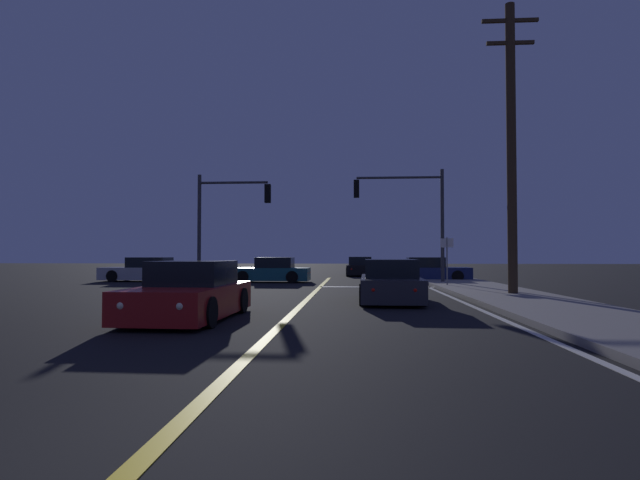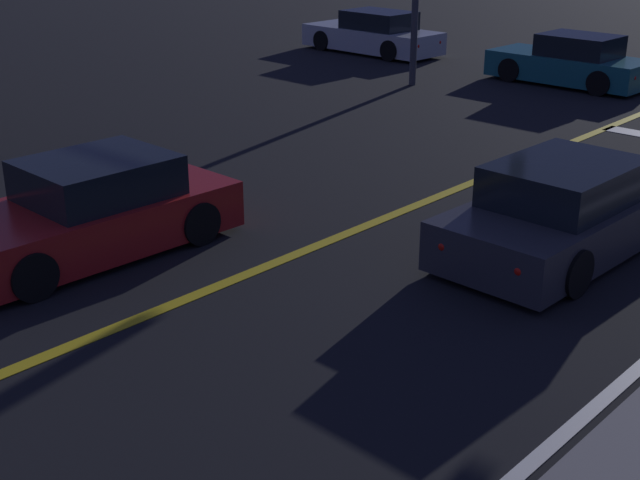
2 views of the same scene
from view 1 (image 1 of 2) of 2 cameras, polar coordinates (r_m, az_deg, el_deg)
The scene contains 14 objects.
sidewalk_right at distance 14.85m, azimuth 24.73°, elevation -6.99°, with size 3.20×38.75×0.15m, color gray.
lane_line_center at distance 13.97m, azimuth -2.51°, elevation -7.77°, with size 0.20×36.60×0.01m, color gold.
lane_line_edge_right at distance 14.30m, azimuth 17.73°, elevation -7.55°, with size 0.16×36.60×0.01m, color silver.
stop_bar at distance 23.15m, azimuth 6.47°, elevation -5.34°, with size 5.19×0.50×0.01m, color silver.
car_distant_tail_navy at distance 28.75m, azimuth 12.31°, elevation -3.45°, with size 4.37×1.95×1.34m.
car_side_waiting_teal at distance 27.27m, azimuth -5.56°, elevation -3.58°, with size 4.30×1.88×1.34m.
car_parked_curb_black at distance 35.53m, azimuth 4.62°, elevation -3.14°, with size 2.01×4.25×1.34m.
car_mid_block_red at distance 12.04m, azimuth -14.53°, elevation -5.95°, with size 2.07×4.33×1.34m.
car_lead_oncoming_silver at distance 29.63m, azimuth -19.20°, elevation -3.34°, with size 4.78×1.96×1.34m.
car_far_approaching_charcoal at distance 16.12m, azimuth 8.02°, elevation -4.89°, with size 2.03×4.69×1.34m.
traffic_signal_near_right at distance 25.65m, azimuth 10.15°, elevation 3.73°, with size 4.52×0.28×5.78m.
traffic_signal_far_left at distance 24.85m, azimuth -10.68°, elevation 3.21°, with size 3.60×0.28×5.40m.
utility_pole_right at distance 19.15m, azimuth 20.94°, elevation 10.15°, with size 1.96×0.33×10.39m.
street_sign_corner at distance 22.95m, azimuth 14.25°, elevation -1.53°, with size 0.56×0.09×2.26m.
Camera 1 is at (1.53, -3.05, 1.49)m, focal length 28.12 mm.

